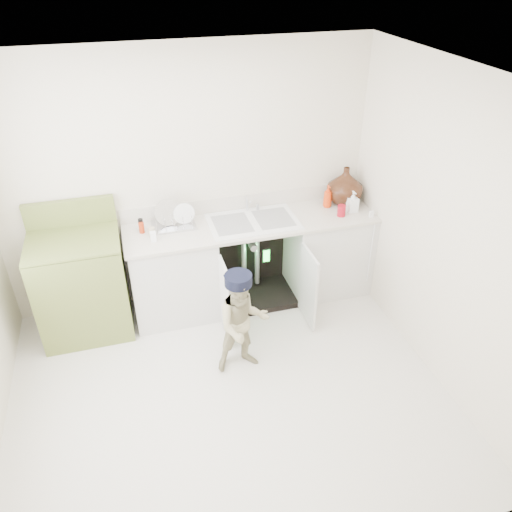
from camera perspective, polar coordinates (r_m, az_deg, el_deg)
The scene contains 5 objects.
ground at distance 4.30m, azimuth -3.13°, elevation -15.29°, with size 3.50×3.50×0.00m, color beige.
room_shell at distance 3.47m, azimuth -3.73°, elevation -1.30°, with size 6.00×5.50×1.26m.
counter_run at distance 5.00m, azimuth 0.17°, elevation -0.09°, with size 2.44×1.02×1.28m.
avocado_stove at distance 4.85m, azimuth -19.26°, elevation -3.05°, with size 0.79×0.65×1.23m.
repair_worker at distance 4.18m, azimuth -1.53°, elevation -7.60°, with size 0.65×0.78×0.96m.
Camera 1 is at (-0.58, -2.83, 3.18)m, focal length 35.00 mm.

